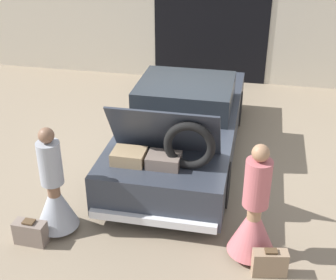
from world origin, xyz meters
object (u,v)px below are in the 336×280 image
(person_left, at_px, (54,195))
(car, at_px, (183,125))
(suitcase_beside_right_person, at_px, (270,263))
(person_right, at_px, (254,218))
(suitcase_beside_left_person, at_px, (31,232))

(person_left, bearing_deg, car, 156.69)
(person_left, bearing_deg, suitcase_beside_right_person, 89.55)
(person_right, bearing_deg, suitcase_beside_left_person, 108.73)
(person_left, xyz_separation_m, person_right, (2.73, 0.01, 0.02))
(person_left, xyz_separation_m, suitcase_beside_left_person, (-0.24, -0.36, -0.41))
(person_left, relative_size, suitcase_beside_left_person, 3.60)
(person_right, bearing_deg, car, 40.61)
(car, bearing_deg, person_left, -118.87)
(suitcase_beside_right_person, bearing_deg, person_right, 127.48)
(car, xyz_separation_m, person_left, (-1.37, -2.48, -0.02))
(car, relative_size, person_right, 2.86)
(person_right, height_order, suitcase_beside_left_person, person_right)
(suitcase_beside_left_person, bearing_deg, suitcase_beside_right_person, 0.78)
(car, distance_m, person_right, 2.82)
(car, distance_m, suitcase_beside_left_person, 3.29)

